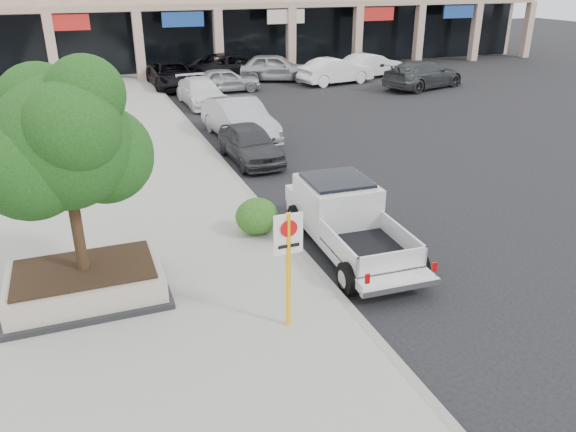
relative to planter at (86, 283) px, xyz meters
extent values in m
plane|color=black|center=(6.42, -1.13, -0.48)|extent=(120.00, 120.00, 0.00)
cube|color=gray|center=(0.92, 4.87, -0.40)|extent=(8.00, 52.00, 0.15)
cube|color=gray|center=(4.87, 4.87, -0.40)|extent=(0.20, 52.00, 0.15)
cube|color=tan|center=(14.42, 26.77, 3.82)|extent=(40.00, 2.20, 0.35)
cube|color=tan|center=(34.42, 25.92, 1.62)|extent=(0.55, 0.55, 4.20)
cube|color=black|center=(14.42, 27.82, 1.52)|extent=(39.20, 0.08, 3.90)
cube|color=black|center=(0.00, 0.00, -0.27)|extent=(3.20, 2.20, 0.12)
cube|color=#B0A394|center=(0.00, 0.00, 0.04)|extent=(3.00, 2.00, 0.50)
cube|color=black|center=(0.00, 0.00, 0.32)|extent=(2.70, 1.70, 0.06)
cylinder|color=#301E12|center=(0.00, 0.00, 1.45)|extent=(0.22, 0.22, 2.20)
sphere|color=#0F360E|center=(0.00, 0.00, 2.95)|extent=(2.50, 2.50, 2.50)
sphere|color=#0F360E|center=(0.70, 0.30, 2.55)|extent=(1.90, 1.90, 1.90)
sphere|color=#0F360E|center=(-0.30, 0.50, 3.55)|extent=(1.60, 1.60, 1.60)
cylinder|color=yellow|center=(3.51, -2.38, 0.82)|extent=(0.09, 0.09, 2.30)
cube|color=white|center=(3.51, -2.38, 1.57)|extent=(0.55, 0.03, 0.78)
cylinder|color=red|center=(3.51, -2.41, 1.69)|extent=(0.32, 0.02, 0.32)
ellipsoid|color=#144313|center=(4.20, 1.70, 0.14)|extent=(1.10, 0.99, 0.93)
imported|color=#2E3033|center=(5.95, 7.91, 0.19)|extent=(1.68, 3.95, 1.33)
imported|color=#9A9BA1|center=(6.40, 10.87, 0.34)|extent=(2.16, 5.06, 1.62)
imported|color=white|center=(6.36, 17.70, 0.19)|extent=(2.03, 4.62, 1.32)
imported|color=black|center=(5.81, 22.87, 0.26)|extent=(2.51, 5.32, 1.47)
imported|color=#A3A5AA|center=(8.42, 20.61, 0.20)|extent=(3.96, 1.62, 1.35)
imported|color=white|center=(15.36, 20.71, 0.29)|extent=(4.87, 2.40, 1.54)
imported|color=#303335|center=(19.52, 17.62, 0.32)|extent=(5.91, 3.80, 1.59)
imported|color=black|center=(9.72, 24.21, 0.36)|extent=(6.62, 5.02, 1.67)
imported|color=#A3A5AB|center=(12.20, 22.92, 0.36)|extent=(5.26, 3.65, 1.66)
imported|color=silver|center=(18.43, 22.03, 0.27)|extent=(4.76, 2.56, 1.49)
camera|label=1|loc=(0.34, -10.74, 5.83)|focal=35.00mm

